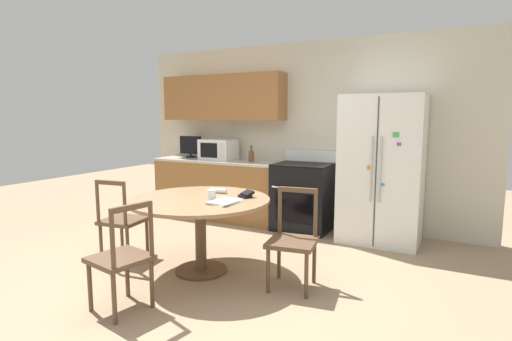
% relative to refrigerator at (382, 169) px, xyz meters
% --- Properties ---
extents(ground_plane, '(14.00, 14.00, 0.00)m').
position_rel_refrigerator_xyz_m(ground_plane, '(-1.25, -2.22, -0.91)').
color(ground_plane, '#9E8466').
extents(back_wall, '(5.20, 0.44, 2.60)m').
position_rel_refrigerator_xyz_m(back_wall, '(-1.55, 0.38, 0.53)').
color(back_wall, beige).
rests_on(back_wall, ground_plane).
extents(kitchen_counter, '(2.03, 0.64, 0.90)m').
position_rel_refrigerator_xyz_m(kitchen_counter, '(-2.44, 0.07, -0.46)').
color(kitchen_counter, '#936033').
rests_on(kitchen_counter, ground_plane).
extents(refrigerator, '(0.96, 0.75, 1.82)m').
position_rel_refrigerator_xyz_m(refrigerator, '(0.00, 0.00, 0.00)').
color(refrigerator, white).
rests_on(refrigerator, ground_plane).
extents(oven_range, '(0.75, 0.68, 1.08)m').
position_rel_refrigerator_xyz_m(oven_range, '(-1.04, 0.05, -0.44)').
color(oven_range, black).
rests_on(oven_range, ground_plane).
extents(microwave, '(0.51, 0.40, 0.31)m').
position_rel_refrigerator_xyz_m(microwave, '(-2.45, 0.09, 0.15)').
color(microwave, white).
rests_on(microwave, kitchen_counter).
extents(countertop_tv, '(0.38, 0.16, 0.34)m').
position_rel_refrigerator_xyz_m(countertop_tv, '(-3.02, 0.14, 0.17)').
color(countertop_tv, black).
rests_on(countertop_tv, kitchen_counter).
extents(counter_bottle, '(0.08, 0.08, 0.24)m').
position_rel_refrigerator_xyz_m(counter_bottle, '(-1.86, 0.05, 0.08)').
color(counter_bottle, brown).
rests_on(counter_bottle, kitchen_counter).
extents(dining_table, '(1.39, 1.39, 0.75)m').
position_rel_refrigerator_xyz_m(dining_table, '(-1.41, -1.87, -0.28)').
color(dining_table, '#997551').
rests_on(dining_table, ground_plane).
extents(dining_chair_near, '(0.49, 0.49, 0.90)m').
position_rel_refrigerator_xyz_m(dining_chair_near, '(-1.48, -2.83, -0.48)').
color(dining_chair_near, brown).
rests_on(dining_chair_near, ground_plane).
extents(dining_chair_left, '(0.47, 0.47, 0.90)m').
position_rel_refrigerator_xyz_m(dining_chair_left, '(-2.37, -1.98, -0.48)').
color(dining_chair_left, brown).
rests_on(dining_chair_left, ground_plane).
extents(dining_chair_right, '(0.48, 0.48, 0.90)m').
position_rel_refrigerator_xyz_m(dining_chair_right, '(-0.45, -1.77, -0.48)').
color(dining_chair_right, brown).
rests_on(dining_chair_right, ground_plane).
extents(candle_glass, '(0.09, 0.09, 0.09)m').
position_rel_refrigerator_xyz_m(candle_glass, '(-1.28, -1.85, -0.12)').
color(candle_glass, silver).
rests_on(candle_glass, dining_table).
extents(folded_napkin, '(0.19, 0.09, 0.05)m').
position_rel_refrigerator_xyz_m(folded_napkin, '(-1.39, -1.55, -0.13)').
color(folded_napkin, silver).
rests_on(folded_napkin, dining_table).
extents(wallet, '(0.16, 0.17, 0.07)m').
position_rel_refrigerator_xyz_m(wallet, '(-1.03, -1.61, -0.13)').
color(wallet, black).
rests_on(wallet, dining_table).
extents(mail_stack, '(0.28, 0.34, 0.02)m').
position_rel_refrigerator_xyz_m(mail_stack, '(-1.07, -1.93, -0.14)').
color(mail_stack, white).
rests_on(mail_stack, dining_table).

